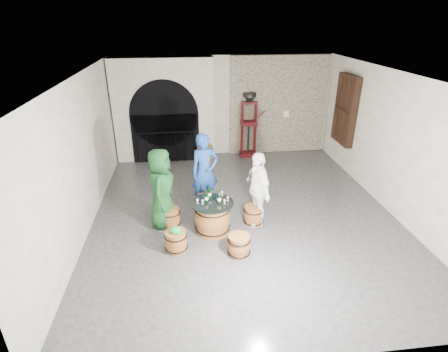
{
  "coord_description": "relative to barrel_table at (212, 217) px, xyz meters",
  "views": [
    {
      "loc": [
        -1.32,
        -7.14,
        4.34
      ],
      "look_at": [
        -0.48,
        -0.12,
        1.05
      ],
      "focal_mm": 28.0,
      "sensor_mm": 36.0,
      "label": 1
    }
  ],
  "objects": [
    {
      "name": "ground",
      "position": [
        0.8,
        0.7,
        -0.35
      ],
      "size": [
        8.0,
        8.0,
        0.0
      ],
      "primitive_type": "plane",
      "color": "#2D2D30",
      "rests_on": "ground"
    },
    {
      "name": "wall_back",
      "position": [
        0.8,
        4.7,
        1.25
      ],
      "size": [
        8.0,
        0.0,
        8.0
      ],
      "primitive_type": "plane",
      "rotation": [
        1.57,
        0.0,
        0.0
      ],
      "color": "silver",
      "rests_on": "ground"
    },
    {
      "name": "wall_front",
      "position": [
        0.8,
        -3.3,
        1.25
      ],
      "size": [
        8.0,
        0.0,
        8.0
      ],
      "primitive_type": "plane",
      "rotation": [
        -1.57,
        0.0,
        0.0
      ],
      "color": "silver",
      "rests_on": "ground"
    },
    {
      "name": "wall_left",
      "position": [
        -2.7,
        0.7,
        1.25
      ],
      "size": [
        0.0,
        8.0,
        8.0
      ],
      "primitive_type": "plane",
      "rotation": [
        1.57,
        0.0,
        1.57
      ],
      "color": "silver",
      "rests_on": "ground"
    },
    {
      "name": "wall_right",
      "position": [
        4.3,
        0.7,
        1.25
      ],
      "size": [
        0.0,
        8.0,
        8.0
      ],
      "primitive_type": "plane",
      "rotation": [
        1.57,
        0.0,
        -1.57
      ],
      "color": "silver",
      "rests_on": "ground"
    },
    {
      "name": "ceiling",
      "position": [
        0.8,
        0.7,
        2.85
      ],
      "size": [
        8.0,
        8.0,
        0.0
      ],
      "primitive_type": "plane",
      "rotation": [
        3.14,
        0.0,
        0.0
      ],
      "color": "beige",
      "rests_on": "wall_back"
    },
    {
      "name": "stone_facing_panel",
      "position": [
        2.6,
        4.64,
        1.25
      ],
      "size": [
        3.2,
        0.12,
        3.18
      ],
      "primitive_type": "cube",
      "color": "#A29681",
      "rests_on": "ground"
    },
    {
      "name": "arched_opening",
      "position": [
        -1.1,
        4.44,
        1.23
      ],
      "size": [
        3.1,
        0.6,
        3.19
      ],
      "color": "silver",
      "rests_on": "ground"
    },
    {
      "name": "shuttered_window",
      "position": [
        4.18,
        3.1,
        1.45
      ],
      "size": [
        0.23,
        1.1,
        2.0
      ],
      "color": "black",
      "rests_on": "wall_right"
    },
    {
      "name": "barrel_table",
      "position": [
        0.0,
        0.0,
        0.0
      ],
      "size": [
        0.92,
        0.92,
        0.71
      ],
      "color": "brown",
      "rests_on": "ground"
    },
    {
      "name": "barrel_stool_left",
      "position": [
        -0.92,
        0.34,
        -0.14
      ],
      "size": [
        0.46,
        0.46,
        0.43
      ],
      "color": "brown",
      "rests_on": "ground"
    },
    {
      "name": "barrel_stool_far",
      "position": [
        -0.06,
        0.98,
        -0.14
      ],
      "size": [
        0.46,
        0.46,
        0.43
      ],
      "color": "brown",
      "rests_on": "ground"
    },
    {
      "name": "barrel_stool_right",
      "position": [
        0.95,
        0.21,
        -0.14
      ],
      "size": [
        0.46,
        0.46,
        0.43
      ],
      "color": "brown",
      "rests_on": "ground"
    },
    {
      "name": "barrel_stool_near_right",
      "position": [
        0.45,
        -0.87,
        -0.14
      ],
      "size": [
        0.46,
        0.46,
        0.43
      ],
      "color": "brown",
      "rests_on": "ground"
    },
    {
      "name": "barrel_stool_near_left",
      "position": [
        -0.78,
        -0.58,
        -0.14
      ],
      "size": [
        0.46,
        0.46,
        0.43
      ],
      "color": "brown",
      "rests_on": "ground"
    },
    {
      "name": "green_cap",
      "position": [
        -0.78,
        -0.58,
        0.12
      ],
      "size": [
        0.25,
        0.21,
        0.12
      ],
      "color": "#0D9035",
      "rests_on": "barrel_stool_near_left"
    },
    {
      "name": "person_green",
      "position": [
        -1.07,
        0.39,
        0.56
      ],
      "size": [
        0.69,
        0.96,
        1.82
      ],
      "primitive_type": "imported",
      "rotation": [
        0.0,
        0.0,
        1.43
      ],
      "color": "#113D19",
      "rests_on": "ground"
    },
    {
      "name": "person_blue",
      "position": [
        -0.07,
        1.12,
        0.58
      ],
      "size": [
        0.79,
        0.64,
        1.87
      ],
      "primitive_type": "imported",
      "rotation": [
        0.0,
        0.0,
        0.32
      ],
      "color": "navy",
      "rests_on": "ground"
    },
    {
      "name": "person_white",
      "position": [
        1.01,
        0.23,
        0.51
      ],
      "size": [
        0.65,
        1.08,
        1.72
      ],
      "primitive_type": "imported",
      "rotation": [
        0.0,
        0.0,
        -1.33
      ],
      "color": "white",
      "rests_on": "ground"
    },
    {
      "name": "wine_bottle_left",
      "position": [
        -0.12,
        0.03,
        0.49
      ],
      "size": [
        0.08,
        0.08,
        0.32
      ],
      "color": "black",
      "rests_on": "barrel_table"
    },
    {
      "name": "wine_bottle_center",
      "position": [
        0.15,
        -0.04,
        0.49
      ],
      "size": [
        0.08,
        0.08,
        0.32
      ],
      "color": "black",
      "rests_on": "barrel_table"
    },
    {
      "name": "wine_bottle_right",
      "position": [
        -0.04,
        0.21,
        0.49
      ],
      "size": [
        0.08,
        0.08,
        0.32
      ],
      "color": "black",
      "rests_on": "barrel_table"
    },
    {
      "name": "tasting_glass_a",
      "position": [
        -0.2,
        -0.03,
        0.41
      ],
      "size": [
        0.05,
        0.05,
        0.1
      ],
      "primitive_type": null,
      "color": "#C67126",
      "rests_on": "barrel_table"
    },
    {
      "name": "tasting_glass_b",
      "position": [
        0.34,
        0.05,
        0.41
      ],
      "size": [
        0.05,
        0.05,
        0.1
      ],
      "primitive_type": null,
      "color": "#C67126",
      "rests_on": "barrel_table"
    },
    {
      "name": "tasting_glass_c",
      "position": [
        -0.05,
        0.29,
        0.41
      ],
      "size": [
        0.05,
        0.05,
        0.1
      ],
      "primitive_type": null,
      "color": "#C67126",
      "rests_on": "barrel_table"
    },
    {
      "name": "tasting_glass_d",
      "position": [
        0.25,
        0.31,
        0.41
      ],
      "size": [
        0.05,
        0.05,
        0.1
      ],
      "primitive_type": null,
      "color": "#C67126",
      "rests_on": "barrel_table"
    },
    {
      "name": "tasting_glass_e",
      "position": [
        0.26,
        -0.07,
        0.41
      ],
      "size": [
        0.05,
        0.05,
        0.1
      ],
      "primitive_type": null,
      "color": "#C67126",
      "rests_on": "barrel_table"
    },
    {
      "name": "tasting_glass_f",
      "position": [
        -0.31,
        0.01,
        0.41
      ],
      "size": [
        0.05,
        0.05,
        0.1
      ],
      "primitive_type": null,
      "color": "#C67126",
      "rests_on": "barrel_table"
    },
    {
      "name": "side_barrel",
      "position": [
        0.1,
        3.61,
        -0.02
      ],
      "size": [
        0.5,
        0.5,
        0.67
      ],
      "rotation": [
        0.0,
        0.0,
        -0.0
      ],
      "color": "brown",
      "rests_on": "ground"
    },
    {
      "name": "corking_press",
      "position": [
        1.59,
        4.4,
        0.85
      ],
      "size": [
        0.85,
        0.47,
        2.07
      ],
      "rotation": [
        0.0,
        0.0,
        0.01
      ],
      "color": "#4A0C15",
      "rests_on": "ground"
    },
    {
      "name": "control_box",
      "position": [
        2.85,
        4.56,
        1.0
      ],
      "size": [
        0.18,
        0.1,
        0.22
      ],
      "primitive_type": "cube",
      "color": "silver",
      "rests_on": "wall_back"
    }
  ]
}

